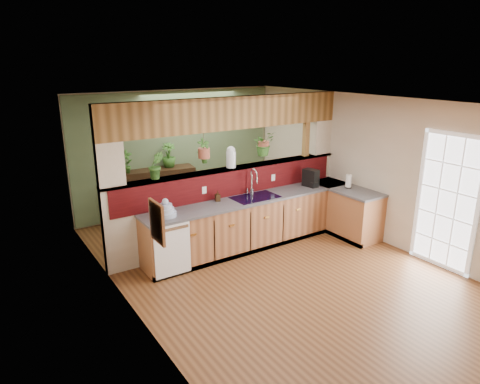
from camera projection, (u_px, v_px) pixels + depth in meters
ground at (277, 270)px, 6.78m from camera, size 4.60×7.00×0.01m
ceiling at (282, 103)px, 6.01m from camera, size 4.60×7.00×0.01m
wall_back at (178, 151)px, 9.19m from camera, size 4.60×0.02×2.60m
wall_left at (130, 222)px, 5.19m from camera, size 0.02×7.00×2.60m
wall_right at (381, 170)px, 7.60m from camera, size 0.02×7.00×2.60m
pass_through_partition at (233, 178)px, 7.52m from camera, size 4.60×0.21×2.60m
pass_through_ledge at (231, 168)px, 7.45m from camera, size 4.60×0.21×0.04m
header_beam at (231, 113)px, 7.17m from camera, size 4.60×0.15×0.55m
sage_backwall at (179, 151)px, 9.18m from camera, size 4.55×0.02×2.55m
countertop at (285, 217)px, 7.78m from camera, size 4.14×1.52×0.90m
dishwasher at (173, 250)px, 6.40m from camera, size 0.58×0.03×0.82m
navy_sink at (255, 201)px, 7.45m from camera, size 0.82×0.50×0.18m
french_door at (446, 204)px, 6.62m from camera, size 0.06×1.02×2.16m
framed_print at (157, 222)px, 4.49m from camera, size 0.04×0.35×0.45m
faucet at (253, 181)px, 7.50m from camera, size 0.21×0.21×0.47m
dish_stack at (166, 211)px, 6.50m from camera, size 0.33×0.33×0.29m
soap_dispenser at (218, 196)px, 7.19m from camera, size 0.10×0.10×0.18m
coffee_maker at (311, 179)px, 8.02m from camera, size 0.17×0.29×0.33m
paper_towel at (349, 181)px, 7.93m from camera, size 0.13×0.13×0.27m
glass_jar at (231, 157)px, 7.39m from camera, size 0.17×0.17×0.37m
ledge_plant_left at (156, 165)px, 6.66m from camera, size 0.28×0.25×0.44m
hanging_plant_a at (204, 143)px, 7.02m from camera, size 0.22×0.20×0.54m
hanging_plant_b at (264, 133)px, 7.65m from camera, size 0.42×0.38×0.55m
shelving_console at (156, 195)px, 8.87m from camera, size 1.69×0.67×1.10m
shelf_plant_a at (126, 162)px, 8.35m from camera, size 0.27×0.22×0.46m
shelf_plant_b at (169, 155)px, 8.82m from camera, size 0.33×0.33×0.50m
floor_plant at (236, 199)px, 9.09m from camera, size 0.79×0.74×0.71m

